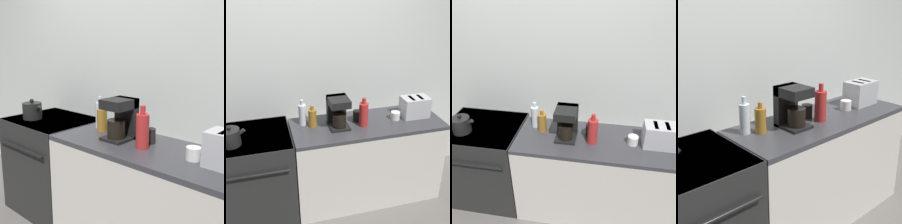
% 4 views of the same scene
% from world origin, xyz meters
% --- Properties ---
extents(wall_back, '(8.00, 0.05, 2.60)m').
position_xyz_m(wall_back, '(0.00, 0.72, 1.30)').
color(wall_back, silver).
rests_on(wall_back, ground_plane).
extents(counter_block, '(1.52, 0.59, 0.89)m').
position_xyz_m(counter_block, '(0.54, 0.29, 0.44)').
color(counter_block, silver).
rests_on(counter_block, ground_plane).
extents(toaster, '(0.28, 0.18, 0.21)m').
position_xyz_m(toaster, '(1.06, 0.31, 0.99)').
color(toaster, '#BCBCC1').
rests_on(toaster, counter_block).
extents(coffee_maker, '(0.19, 0.23, 0.30)m').
position_xyz_m(coffee_maker, '(0.24, 0.31, 1.05)').
color(coffee_maker, black).
rests_on(coffee_maker, counter_block).
extents(bottle_amber, '(0.08, 0.08, 0.22)m').
position_xyz_m(bottle_amber, '(0.00, 0.36, 0.98)').
color(bottle_amber, '#9E6B23').
rests_on(bottle_amber, counter_block).
extents(bottle_red, '(0.09, 0.09, 0.29)m').
position_xyz_m(bottle_red, '(0.48, 0.25, 1.01)').
color(bottle_red, '#B72828').
rests_on(bottle_red, counter_block).
extents(bottle_clear, '(0.07, 0.07, 0.26)m').
position_xyz_m(bottle_clear, '(-0.09, 0.42, 1.00)').
color(bottle_clear, silver).
rests_on(bottle_clear, counter_block).
extents(cup_black, '(0.09, 0.09, 0.11)m').
position_xyz_m(cup_black, '(0.46, 0.37, 0.94)').
color(cup_black, black).
rests_on(cup_black, counter_block).
extents(cup_white, '(0.09, 0.09, 0.08)m').
position_xyz_m(cup_white, '(0.84, 0.29, 0.93)').
color(cup_white, white).
rests_on(cup_white, counter_block).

